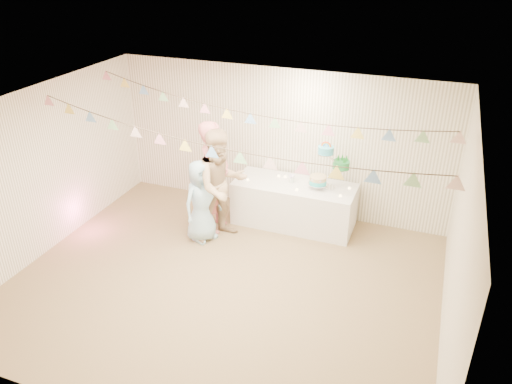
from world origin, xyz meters
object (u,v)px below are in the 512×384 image
(cake_stand, at_px, (329,168))
(person_adult_a, at_px, (215,177))
(person_child, at_px, (202,201))
(table, at_px, (294,204))
(person_adult_b, at_px, (221,186))

(cake_stand, distance_m, person_adult_a, 1.88)
(cake_stand, height_order, person_child, cake_stand)
(table, distance_m, person_adult_a, 1.47)
(table, height_order, person_child, person_child)
(person_adult_b, bearing_deg, cake_stand, -23.96)
(table, xyz_separation_m, person_child, (-1.27, -0.99, 0.31))
(person_adult_b, bearing_deg, person_child, 159.81)
(table, distance_m, cake_stand, 0.93)
(table, xyz_separation_m, person_adult_a, (-1.21, -0.60, 0.58))
(table, bearing_deg, cake_stand, 5.19)
(cake_stand, height_order, person_adult_a, person_adult_a)
(cake_stand, relative_size, person_adult_b, 0.41)
(table, relative_size, person_adult_a, 1.07)
(cake_stand, xyz_separation_m, person_child, (-1.82, -1.04, -0.43))
(person_child, bearing_deg, table, -27.85)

